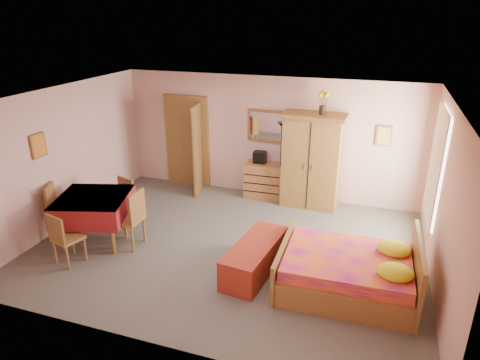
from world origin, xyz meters
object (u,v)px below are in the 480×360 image
(sunflower_vase, at_px, (323,102))
(chair_south, at_px, (68,237))
(bench, at_px, (255,257))
(chair_east, at_px, (127,218))
(dining_table, at_px, (95,219))
(floor_lamp, at_px, (281,162))
(chest_of_drawers, at_px, (264,181))
(stereo, at_px, (260,157))
(chair_west, at_px, (65,211))
(chair_north, at_px, (120,203))
(wall_mirror, at_px, (267,126))
(bed, at_px, (347,262))
(wardrobe, at_px, (311,161))

(sunflower_vase, height_order, chair_south, sunflower_vase)
(bench, height_order, chair_east, chair_east)
(dining_table, bearing_deg, floor_lamp, 46.88)
(bench, bearing_deg, chest_of_drawers, 103.05)
(stereo, height_order, chair_west, stereo)
(stereo, bearing_deg, chair_north, -133.39)
(wall_mirror, distance_m, chair_west, 4.34)
(floor_lamp, xyz_separation_m, bed, (1.69, -2.86, -0.41))
(stereo, height_order, floor_lamp, floor_lamp)
(chair_west, bearing_deg, chair_south, 17.67)
(floor_lamp, relative_size, chair_south, 1.92)
(bed, distance_m, chair_east, 3.71)
(sunflower_vase, relative_size, bench, 0.32)
(chair_north, bearing_deg, chair_east, 150.97)
(sunflower_vase, bearing_deg, bench, -100.69)
(floor_lamp, relative_size, bed, 0.88)
(stereo, height_order, dining_table, stereo)
(chair_east, bearing_deg, chair_north, 42.91)
(chair_west, bearing_deg, sunflower_vase, 99.23)
(dining_table, bearing_deg, chair_south, -88.95)
(bed, bearing_deg, chest_of_drawers, 124.39)
(bed, relative_size, chair_east, 1.90)
(floor_lamp, bearing_deg, chair_east, -126.10)
(bed, height_order, bench, bed)
(chest_of_drawers, bearing_deg, chair_south, -124.71)
(bench, bearing_deg, wardrobe, 82.31)
(wardrobe, xyz_separation_m, bed, (1.02, -2.75, -0.53))
(floor_lamp, xyz_separation_m, sunflower_vase, (0.81, -0.11, 1.34))
(dining_table, xyz_separation_m, chair_west, (-0.63, -0.02, 0.07))
(chair_north, bearing_deg, sunflower_vase, -130.59)
(sunflower_vase, bearing_deg, wall_mirror, 165.27)
(bench, bearing_deg, chair_west, 179.87)
(chest_of_drawers, bearing_deg, dining_table, -131.10)
(chair_north, bearing_deg, floor_lamp, -121.78)
(wall_mirror, distance_m, chair_north, 3.43)
(chest_of_drawers, height_order, chair_south, chair_south)
(chair_north, bearing_deg, bed, -171.18)
(floor_lamp, xyz_separation_m, bench, (0.30, -2.85, -0.61))
(chair_south, bearing_deg, wall_mirror, 74.97)
(bench, relative_size, chair_north, 1.62)
(stereo, bearing_deg, bench, -75.07)
(chest_of_drawers, distance_m, chair_north, 3.10)
(floor_lamp, bearing_deg, sunflower_vase, -7.55)
(floor_lamp, relative_size, chair_east, 1.67)
(floor_lamp, xyz_separation_m, chair_north, (-2.57, -2.18, -0.40))
(dining_table, xyz_separation_m, chair_south, (0.01, -0.73, 0.02))
(sunflower_vase, bearing_deg, chest_of_drawers, 175.18)
(chair_north, relative_size, chair_west, 0.91)
(wall_mirror, relative_size, chair_north, 0.97)
(chest_of_drawers, xyz_separation_m, chair_east, (-1.66, -2.76, 0.13))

